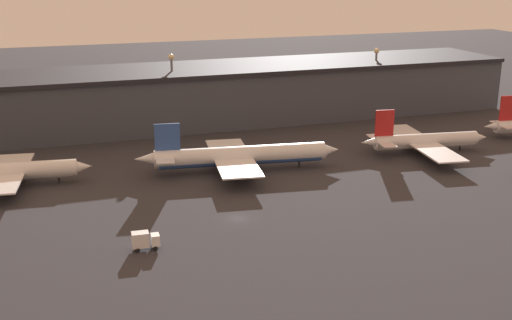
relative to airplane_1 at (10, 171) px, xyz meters
The scene contains 8 objects.
ground 55.87m from the airplane_1, 39.71° to the right, with size 600.00×600.00×0.00m, color #2D2D33.
terminal_building 62.60m from the airplane_1, 46.54° to the left, with size 232.22×31.32×17.63m.
airplane_1 is the anchor object (origin of this frame).
airplane_2 52.90m from the airplane_1, ahead, with size 50.61×33.42×12.69m.
airplane_3 104.28m from the airplane_1, ahead, with size 36.11×37.98×12.23m.
service_vehicle_4 49.70m from the airplane_1, 62.53° to the right, with size 4.97×2.34×3.40m.
lamp_post_1 62.67m from the airplane_1, 41.19° to the left, with size 1.80×1.80×22.83m.
lamp_post_2 123.15m from the airplane_1, 19.32° to the left, with size 1.80×1.80×21.65m.
Camera 1 is at (-35.47, -113.34, 48.86)m, focal length 45.00 mm.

